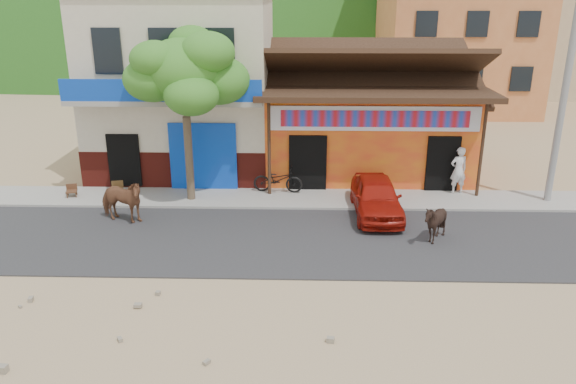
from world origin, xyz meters
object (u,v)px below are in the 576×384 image
cafe_chair_left (71,186)px  cafe_chair_right (117,183)px  tree (186,117)px  red_car (376,197)px  scooter (278,180)px  cow_tan (121,201)px  utility_pole (565,88)px  pedestrian (458,170)px  cow_dark (435,222)px

cafe_chair_left → cafe_chair_right: size_ratio=0.92×
tree → red_car: (6.50, -1.17, -2.44)m
scooter → cafe_chair_right: (-5.90, -0.43, -0.04)m
tree → cow_tan: (-1.87, -2.03, -2.35)m
cafe_chair_left → utility_pole: bearing=-15.8°
utility_pole → pedestrian: (-3.06, 0.70, -3.12)m
cafe_chair_left → tree: bearing=-17.4°
tree → cafe_chair_right: 3.80m
tree → scooter: (3.10, 0.80, -2.52)m
red_car → scooter: bearing=148.8°
cafe_chair_right → tree: bearing=-22.0°
cow_dark → utility_pole: bearing=113.3°
cow_dark → cafe_chair_left: bearing=-118.2°
cow_tan → cafe_chair_left: (-2.53, 2.12, -0.25)m
cow_tan → cow_dark: bearing=-79.9°
pedestrian → utility_pole: bearing=153.7°
scooter → pedestrian: bearing=-83.2°
cow_tan → cafe_chair_right: size_ratio=1.96×
scooter → red_car: bearing=-114.2°
scooter → cafe_chair_left: size_ratio=2.25×
tree → cafe_chair_left: tree is taller
cow_dark → cafe_chair_left: size_ratio=1.51×
tree → cafe_chair_left: 5.11m
scooter → utility_pole: bearing=-87.6°
utility_pole → cow_tan: size_ratio=4.60×
cafe_chair_right → scooter: bearing=-10.3°
cow_tan → tree: bearing=-25.3°
cow_tan → pedestrian: pedestrian is taller
cow_dark → cafe_chair_left: cow_dark is taller
pedestrian → cafe_chair_left: size_ratio=2.15×
utility_pole → cafe_chair_right: (-15.60, 0.16, -3.56)m
tree → cafe_chair_right: (-2.80, 0.36, -2.56)m
cow_tan → scooter: size_ratio=0.95×
scooter → tree: bearing=110.4°
scooter → cafe_chair_right: bearing=100.1°
utility_pole → cafe_chair_right: 16.00m
tree → scooter: bearing=14.5°
utility_pole → cafe_chair_left: size_ratio=9.82×
cow_dark → tree: bearing=-125.3°
scooter → cow_tan: bearing=125.5°
red_car → cafe_chair_left: size_ratio=4.63×
cafe_chair_left → scooter: bearing=-10.8°
utility_pole → cafe_chair_right: size_ratio=9.00×
scooter → cafe_chair_left: scooter is taller
pedestrian → red_car: bearing=19.1°
cow_tan → scooter: (4.97, 2.83, -0.17)m
pedestrian → cafe_chair_right: pedestrian is taller
tree → pedestrian: tree is taller
red_car → tree: bearing=168.7°
tree → pedestrian: bearing=5.3°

